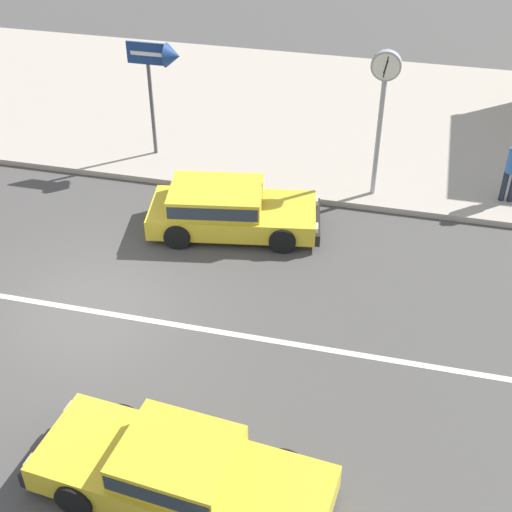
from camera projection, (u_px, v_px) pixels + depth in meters
The scene contains 7 objects.
ground_plane at pixel (91, 311), 14.28m from camera, with size 160.00×160.00×0.00m, color #4C4947.
lane_centre_stripe at pixel (91, 311), 14.28m from camera, with size 50.40×0.14×0.01m, color silver.
kerb_strip at pixel (227, 106), 22.23m from camera, with size 68.00×10.00×0.15m, color #ADA393.
hatchback_yellow_3 at pixel (227, 208), 16.35m from camera, with size 4.13×2.30×1.10m.
sedan_yellow_4 at pixel (180, 472), 10.47m from camera, with size 4.66×2.05×1.06m.
street_clock at pixel (384, 89), 16.18m from camera, with size 0.68×0.22×3.63m.
arrow_signboard at pixel (165, 63), 17.90m from camera, with size 1.40×0.61×3.10m.
Camera 1 is at (5.81, -9.87, 9.22)m, focal length 50.00 mm.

